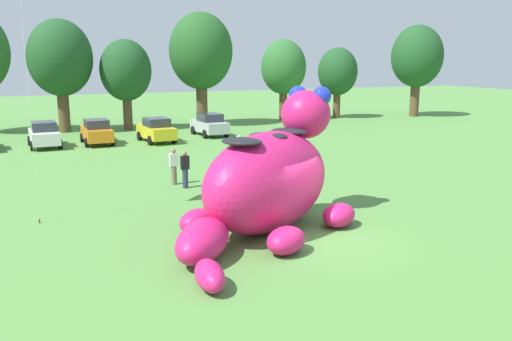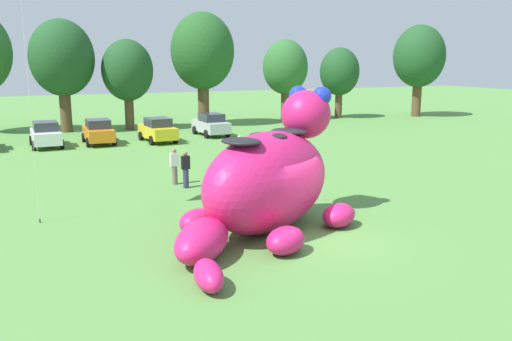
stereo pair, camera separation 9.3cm
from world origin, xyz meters
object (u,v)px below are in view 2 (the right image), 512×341
Objects in this scene: spectator_by_cars at (174,167)px; car_white at (46,134)px; car_silver at (211,124)px; spectator_mid_field at (186,170)px; spectator_wandering at (240,151)px; car_yellow at (158,130)px; giant_inflatable_creature at (268,180)px; car_orange at (98,132)px.

car_white is at bearing 109.71° from spectator_by_cars.
car_silver is 2.44× the size of spectator_by_cars.
spectator_mid_field is 5.60m from spectator_wandering.
spectator_wandering is (2.08, -10.50, -0.01)m from car_yellow.
giant_inflatable_creature is at bearing -74.26° from car_white.
car_yellow is 2.47× the size of spectator_mid_field.
giant_inflatable_creature is at bearing -82.76° from car_orange.
spectator_wandering is (4.42, 2.88, 0.00)m from spectator_by_cars.
car_white is 1.00× the size of car_silver.
giant_inflatable_creature is at bearing -82.91° from spectator_mid_field.
car_white and car_silver have the same top height.
car_silver is at bearing 67.46° from spectator_mid_field.
spectator_by_cars is at bearing -99.94° from car_yellow.
car_orange reaches higher than spectator_mid_field.
spectator_wandering is at bearing 42.35° from spectator_mid_field.
car_white reaches higher than spectator_by_cars.
car_white is 14.67m from spectator_wandering.
car_silver is at bearing 3.94° from car_white.
spectator_mid_field is at bearing -72.40° from spectator_by_cars.
spectator_wandering is (9.47, -11.20, -0.01)m from car_white.
car_yellow is 1.01× the size of car_silver.
spectator_by_cars is (-6.84, -14.91, -0.01)m from car_silver.
spectator_by_cars is at bearing -146.89° from spectator_wandering.
spectator_by_cars is at bearing 107.60° from spectator_mid_field.
spectator_mid_field is (-0.87, 7.03, -0.90)m from giant_inflatable_creature.
car_white is (-6.20, 22.01, -0.89)m from giant_inflatable_creature.
car_white and car_orange have the same top height.
car_white is at bearing -179.50° from car_orange.
giant_inflatable_creature reaches higher than spectator_by_cars.
spectator_mid_field is (5.33, -14.98, -0.01)m from car_white.
car_white is 2.44× the size of spectator_mid_field.
giant_inflatable_creature is 1.88× the size of car_yellow.
car_silver is at bearing 76.02° from giant_inflatable_creature.
car_yellow is (3.99, -0.73, 0.00)m from car_orange.
car_white is at bearing 105.74° from giant_inflatable_creature.
spectator_mid_field is 1.00× the size of spectator_wandering.
car_orange is at bearing 169.60° from car_yellow.
spectator_wandering is at bearing 33.11° from spectator_by_cars.
car_yellow is at bearing 80.06° from spectator_by_cars.
spectator_mid_field is at bearing -70.41° from car_white.
giant_inflatable_creature reaches higher than car_yellow.
car_white is at bearing 109.59° from spectator_mid_field.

